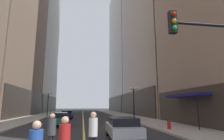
# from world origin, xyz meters

# --- Properties ---
(ground_plane) EXTENTS (200.00, 200.00, 0.00)m
(ground_plane) POSITION_xyz_m (0.00, 35.00, 0.00)
(ground_plane) COLOR #2D2D30
(sidewalk_left) EXTENTS (4.50, 78.00, 0.15)m
(sidewalk_left) POSITION_xyz_m (-8.25, 35.00, 0.07)
(sidewalk_left) COLOR #ADA8A0
(sidewalk_left) RESTS_ON ground
(sidewalk_right) EXTENTS (4.50, 78.00, 0.15)m
(sidewalk_right) POSITION_xyz_m (8.25, 35.00, 0.07)
(sidewalk_right) COLOR #ADA8A0
(sidewalk_right) RESTS_ON ground
(lane_centre_stripe) EXTENTS (0.16, 70.00, 0.01)m
(lane_centre_stripe) POSITION_xyz_m (0.00, 35.00, 0.00)
(lane_centre_stripe) COLOR #E5D64C
(lane_centre_stripe) RESTS_ON ground
(building_left_far) EXTENTS (11.58, 26.00, 49.45)m
(building_left_far) POSITION_xyz_m (-16.19, 60.00, 24.63)
(building_left_far) COLOR #A8A399
(building_left_far) RESTS_ON ground
(building_right_far) EXTENTS (15.23, 26.00, 46.17)m
(building_right_far) POSITION_xyz_m (18.02, 60.00, 23.01)
(building_right_far) COLOR #A8A399
(building_right_far) RESTS_ON ground
(storefront_awning_right) EXTENTS (1.60, 5.73, 3.12)m
(storefront_awning_right) POSITION_xyz_m (9.69, 13.39, 2.99)
(storefront_awning_right) COLOR navy
(storefront_awning_right) RESTS_ON ground
(car_silver) EXTENTS (1.90, 4.24, 1.32)m
(car_silver) POSITION_xyz_m (2.34, 8.38, 0.72)
(car_silver) COLOR #B7B7BC
(car_silver) RESTS_ON ground
(car_green) EXTENTS (1.90, 4.17, 1.32)m
(car_green) POSITION_xyz_m (-2.46, 16.96, 0.72)
(car_green) COLOR #196038
(car_green) RESTS_ON ground
(car_navy) EXTENTS (1.77, 4.19, 1.32)m
(car_navy) POSITION_xyz_m (-2.51, 27.40, 0.72)
(car_navy) COLOR #141E4C
(car_navy) RESTS_ON ground
(pedestrian_with_orange_bag) EXTENTS (0.38, 0.38, 1.72)m
(pedestrian_with_orange_bag) POSITION_xyz_m (-1.39, 4.95, 1.00)
(pedestrian_with_orange_bag) COLOR black
(pedestrian_with_orange_bag) RESTS_ON ground
(pedestrian_in_white_shirt) EXTENTS (0.46, 0.46, 1.80)m
(pedestrian_in_white_shirt) POSITION_xyz_m (0.28, 4.17, 1.05)
(pedestrian_in_white_shirt) COLOR black
(pedestrian_in_white_shirt) RESTS_ON ground
(street_lamp_left_far) EXTENTS (1.06, 0.36, 4.43)m
(street_lamp_left_far) POSITION_xyz_m (-6.40, 32.39, 3.26)
(street_lamp_left_far) COLOR black
(street_lamp_left_far) RESTS_ON ground
(street_lamp_right_mid) EXTENTS (1.06, 0.36, 4.43)m
(street_lamp_right_mid) POSITION_xyz_m (6.40, 20.42, 3.26)
(street_lamp_right_mid) COLOR black
(street_lamp_right_mid) RESTS_ON ground
(fire_hydrant_right) EXTENTS (0.28, 0.28, 0.80)m
(fire_hydrant_right) POSITION_xyz_m (6.90, 11.57, 0.40)
(fire_hydrant_right) COLOR red
(fire_hydrant_right) RESTS_ON ground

